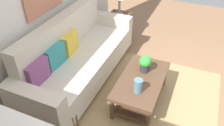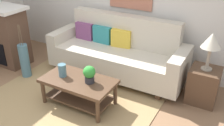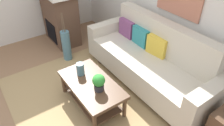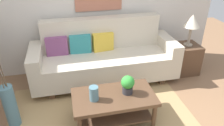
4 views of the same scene
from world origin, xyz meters
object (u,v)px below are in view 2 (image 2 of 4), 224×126
throw_pillow_plum (85,31)px  floor_vase (25,61)px  coffee_table (79,86)px  tabletop_vase (62,70)px  throw_pillow_teal (102,35)px  fireplace (4,35)px  side_table (203,85)px  potted_plant_tabletop (89,74)px  couch (118,53)px  throw_pillow_mustard (121,38)px  table_lamp (211,42)px

throw_pillow_plum → floor_vase: throw_pillow_plum is taller
coffee_table → tabletop_vase: bearing=-174.4°
throw_pillow_plum → throw_pillow_teal: bearing=0.0°
throw_pillow_teal → fireplace: (-1.81, -0.75, -0.09)m
tabletop_vase → side_table: size_ratio=0.35×
potted_plant_tabletop → throw_pillow_teal: bearing=112.6°
couch → throw_pillow_mustard: couch is taller
throw_pillow_plum → fireplace: fireplace is taller
throw_pillow_plum → tabletop_vase: size_ratio=1.83×
couch → throw_pillow_plum: size_ratio=6.87×
throw_pillow_teal → fireplace: 1.96m
throw_pillow_plum → potted_plant_tabletop: bearing=-53.3°
potted_plant_tabletop → couch: bearing=95.5°
throw_pillow_teal → floor_vase: (-1.04, -1.00, -0.37)m
floor_vase → fireplace: bearing=162.1°
throw_pillow_plum → table_lamp: bearing=-5.4°
throw_pillow_mustard → tabletop_vase: size_ratio=1.83×
coffee_table → table_lamp: bearing=31.5°
couch → side_table: size_ratio=4.42×
couch → floor_vase: couch is taller
coffee_table → side_table: 1.91m
couch → throw_pillow_teal: (-0.39, 0.12, 0.25)m
throw_pillow_plum → coffee_table: (0.70, -1.21, -0.37)m
side_table → throw_pillow_plum: bearing=174.6°
side_table → fireplace: fireplace is taller
couch → table_lamp: bearing=-3.5°
side_table → floor_vase: size_ratio=0.89×
coffee_table → potted_plant_tabletop: 0.32m
tabletop_vase → floor_vase: floor_vase is taller
fireplace → floor_vase: 0.85m
floor_vase → coffee_table: bearing=-9.3°
floor_vase → couch: bearing=31.2°
side_table → tabletop_vase: bearing=-151.6°
potted_plant_tabletop → throw_pillow_mustard: bearing=94.9°
fireplace → throw_pillow_plum: bearing=27.8°
tabletop_vase → potted_plant_tabletop: (0.46, 0.04, 0.04)m
throw_pillow_plum → table_lamp: table_lamp is taller
couch → fireplace: (-2.20, -0.62, 0.15)m
throw_pillow_mustard → side_table: 1.60m
potted_plant_tabletop → floor_vase: size_ratio=0.42×
table_lamp → potted_plant_tabletop: bearing=-145.7°
coffee_table → throw_pillow_teal: bearing=104.2°
throw_pillow_mustard → throw_pillow_teal: bearing=180.0°
potted_plant_tabletop → side_table: size_ratio=0.47×
side_table → couch: bearing=176.5°
coffee_table → side_table: side_table is taller
couch → throw_pillow_mustard: (0.00, 0.12, 0.25)m
couch → potted_plant_tabletop: bearing=-84.5°
throw_pillow_plum → coffee_table: bearing=-60.0°
coffee_table → potted_plant_tabletop: (0.19, 0.02, 0.26)m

